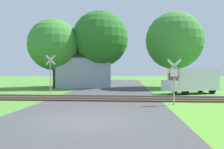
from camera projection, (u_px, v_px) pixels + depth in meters
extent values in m
plane|color=#4C8433|center=(86.00, 120.00, 9.20)|extent=(160.00, 160.00, 0.00)
cube|color=#424244|center=(94.00, 111.00, 11.20)|extent=(8.02, 80.00, 0.01)
cube|color=#422D1E|center=(104.00, 99.00, 16.01)|extent=(60.00, 2.60, 0.10)
cube|color=slate|center=(105.00, 96.00, 16.72)|extent=(60.00, 0.08, 0.12)
cube|color=slate|center=(103.00, 98.00, 15.29)|extent=(60.00, 0.08, 0.12)
cylinder|color=#9E9EA5|center=(174.00, 84.00, 13.32)|extent=(0.10, 0.10, 2.53)
cube|color=red|center=(174.00, 73.00, 13.25)|extent=(0.60, 0.03, 0.60)
cube|color=white|center=(174.00, 73.00, 13.22)|extent=(0.49, 0.01, 0.49)
cube|color=white|center=(174.00, 66.00, 13.24)|extent=(0.88, 0.03, 0.88)
cube|color=white|center=(174.00, 66.00, 13.24)|extent=(0.88, 0.03, 0.88)
cylinder|color=#9E9EA5|center=(50.00, 76.00, 19.09)|extent=(0.09, 0.09, 3.29)
cube|color=white|center=(51.00, 60.00, 19.12)|extent=(0.88, 0.10, 0.88)
cube|color=white|center=(51.00, 60.00, 19.12)|extent=(0.88, 0.10, 0.88)
cube|color=#99A3B7|center=(83.00, 72.00, 28.42)|extent=(7.65, 6.88, 3.82)
cube|color=#332D2D|center=(83.00, 48.00, 27.05)|extent=(7.37, 4.70, 2.50)
cube|color=#332D2D|center=(82.00, 50.00, 29.71)|extent=(7.37, 4.70, 2.50)
cube|color=brown|center=(96.00, 48.00, 28.70)|extent=(0.61, 0.61, 1.10)
cylinder|color=#513823|center=(174.00, 75.00, 27.06)|extent=(0.33, 0.33, 3.17)
sphere|color=#3D8433|center=(174.00, 41.00, 26.99)|extent=(7.05, 7.05, 7.05)
cylinder|color=#513823|center=(54.00, 76.00, 26.57)|extent=(0.32, 0.32, 2.94)
sphere|color=#3D8433|center=(54.00, 45.00, 26.50)|extent=(6.21, 6.21, 6.21)
cylinder|color=#513823|center=(100.00, 74.00, 27.68)|extent=(0.46, 0.46, 3.48)
sphere|color=#286B23|center=(100.00, 39.00, 27.61)|extent=(7.06, 7.06, 7.06)
cube|color=white|center=(193.00, 80.00, 19.94)|extent=(4.60, 3.32, 1.90)
cube|color=white|center=(170.00, 86.00, 19.22)|extent=(1.32, 1.94, 0.90)
cube|color=#19232D|center=(173.00, 76.00, 19.32)|extent=(0.63, 1.52, 0.85)
cube|color=navy|center=(187.00, 83.00, 20.86)|extent=(3.52, 1.40, 0.16)
cylinder|color=black|center=(175.00, 90.00, 20.28)|extent=(0.70, 0.42, 0.68)
cylinder|color=black|center=(185.00, 91.00, 18.79)|extent=(0.70, 0.42, 0.68)
cylinder|color=black|center=(200.00, 89.00, 21.13)|extent=(0.70, 0.42, 0.68)
cylinder|color=black|center=(212.00, 90.00, 19.64)|extent=(0.70, 0.42, 0.68)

